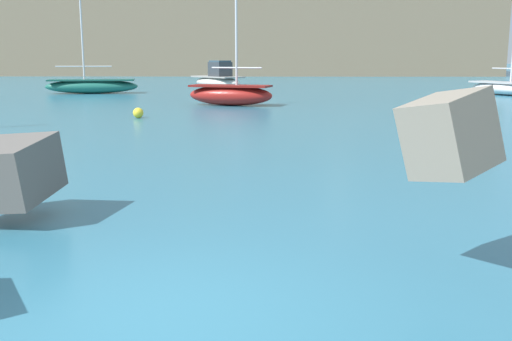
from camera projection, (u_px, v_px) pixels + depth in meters
ground_plane at (150, 317)px, 5.86m from camera, size 400.00×400.00×0.00m
breakwater_jetty at (321, 184)px, 6.21m from camera, size 30.68×6.16×2.82m
boat_near_left at (218, 80)px, 46.62m from camera, size 4.94×5.29×2.23m
boat_near_centre at (505, 88)px, 39.25m from camera, size 3.99×5.67×6.44m
boat_near_right at (92, 86)px, 40.82m from camera, size 6.46×2.46×6.27m
boat_mid_centre at (231, 94)px, 30.91m from camera, size 4.83×2.81×6.86m
mooring_buoy_middle at (138, 113)px, 24.66m from camera, size 0.44×0.44×0.44m
headland_bluff at (189, 25)px, 92.24m from camera, size 86.88×38.24×14.70m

